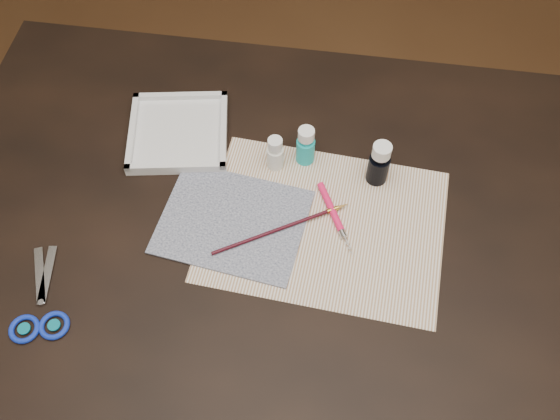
# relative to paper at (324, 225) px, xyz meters

# --- Properties ---
(ground) EXTENTS (3.50, 3.50, 0.02)m
(ground) POSITION_rel_paper_xyz_m (-0.08, -0.01, -0.76)
(ground) COLOR #422614
(ground) RESTS_ON ground
(table) EXTENTS (1.30, 0.90, 0.75)m
(table) POSITION_rel_paper_xyz_m (-0.08, -0.01, -0.38)
(table) COLOR black
(table) RESTS_ON ground
(paper) EXTENTS (0.44, 0.35, 0.00)m
(paper) POSITION_rel_paper_xyz_m (0.00, 0.00, 0.00)
(paper) COLOR silver
(paper) RESTS_ON table
(canvas) EXTENTS (0.28, 0.23, 0.00)m
(canvas) POSITION_rel_paper_xyz_m (-0.16, -0.02, 0.00)
(canvas) COLOR black
(canvas) RESTS_ON paper
(paint_bottle_white) EXTENTS (0.03, 0.03, 0.08)m
(paint_bottle_white) POSITION_rel_paper_xyz_m (-0.11, 0.12, 0.04)
(paint_bottle_white) COLOR white
(paint_bottle_white) RESTS_ON table
(paint_bottle_cyan) EXTENTS (0.04, 0.04, 0.09)m
(paint_bottle_cyan) POSITION_rel_paper_xyz_m (-0.05, 0.14, 0.04)
(paint_bottle_cyan) COLOR #17AEB4
(paint_bottle_cyan) RESTS_ON table
(paint_bottle_navy) EXTENTS (0.04, 0.04, 0.10)m
(paint_bottle_navy) POSITION_rel_paper_xyz_m (0.09, 0.12, 0.05)
(paint_bottle_navy) COLOR black
(paint_bottle_navy) RESTS_ON table
(paintbrush) EXTENTS (0.23, 0.14, 0.01)m
(paintbrush) POSITION_rel_paper_xyz_m (-0.07, -0.02, 0.01)
(paintbrush) COLOR #320811
(paintbrush) RESTS_ON canvas
(craft_knife) EXTENTS (0.08, 0.15, 0.01)m
(craft_knife) POSITION_rel_paper_xyz_m (0.02, 0.01, 0.01)
(craft_knife) COLOR #EC1955
(craft_knife) RESTS_ON paper
(scissors) EXTENTS (0.17, 0.22, 0.01)m
(scissors) POSITION_rel_paper_xyz_m (-0.46, -0.20, 0.00)
(scissors) COLOR silver
(scissors) RESTS_ON table
(palette_tray) EXTENTS (0.22, 0.22, 0.02)m
(palette_tray) POSITION_rel_paper_xyz_m (-0.30, 0.16, 0.01)
(palette_tray) COLOR silver
(palette_tray) RESTS_ON table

